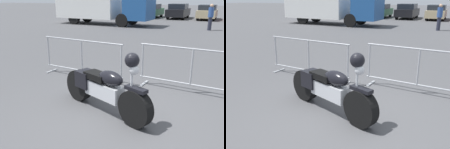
{
  "view_description": "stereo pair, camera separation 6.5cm",
  "coord_description": "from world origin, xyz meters",
  "views": [
    {
      "loc": [
        1.5,
        -3.87,
        2.2
      ],
      "look_at": [
        -0.39,
        0.64,
        0.65
      ],
      "focal_mm": 40.0,
      "sensor_mm": 36.0,
      "label": 1
    },
    {
      "loc": [
        1.56,
        -3.84,
        2.2
      ],
      "look_at": [
        -0.39,
        0.64,
        0.65
      ],
      "focal_mm": 40.0,
      "sensor_mm": 36.0,
      "label": 2
    }
  ],
  "objects": [
    {
      "name": "parked_car_silver",
      "position": [
        -7.74,
        22.61,
        0.75
      ],
      "size": [
        1.95,
        4.41,
        1.48
      ],
      "rotation": [
        0.0,
        0.0,
        1.53
      ],
      "color": "#B7BABF",
      "rests_on": "ground"
    },
    {
      "name": "parked_car_tan",
      "position": [
        0.44,
        22.07,
        0.69
      ],
      "size": [
        1.81,
        4.1,
        1.37
      ],
      "rotation": [
        0.0,
        0.0,
        1.53
      ],
      "color": "tan",
      "rests_on": "ground"
    },
    {
      "name": "crowd_barrier_near",
      "position": [
        -1.84,
        1.95,
        0.56
      ],
      "size": [
        2.55,
        0.76,
        1.07
      ],
      "rotation": [
        0.0,
        0.0,
        -0.14
      ],
      "color": "#9EA0A5",
      "rests_on": "ground"
    },
    {
      "name": "crowd_barrier_far",
      "position": [
        1.06,
        1.95,
        0.56
      ],
      "size": [
        2.55,
        0.76,
        1.07
      ],
      "rotation": [
        0.0,
        0.0,
        -0.14
      ],
      "color": "#9EA0A5",
      "rests_on": "ground"
    },
    {
      "name": "parked_car_green",
      "position": [
        -5.01,
        22.33,
        0.69
      ],
      "size": [
        1.8,
        4.09,
        1.37
      ],
      "rotation": [
        0.0,
        0.0,
        1.53
      ],
      "color": "#236B38",
      "rests_on": "ground"
    },
    {
      "name": "box_truck",
      "position": [
        -7.33,
        14.49,
        1.64
      ],
      "size": [
        7.86,
        2.85,
        2.98
      ],
      "rotation": [
        0.0,
        0.0,
        -0.08
      ],
      "color": "white",
      "rests_on": "ground"
    },
    {
      "name": "parked_car_white",
      "position": [
        -10.47,
        22.72,
        0.75
      ],
      "size": [
        1.96,
        4.44,
        1.48
      ],
      "rotation": [
        0.0,
        0.0,
        1.53
      ],
      "color": "white",
      "rests_on": "ground"
    },
    {
      "name": "parked_car_black",
      "position": [
        -2.29,
        22.25,
        0.73
      ],
      "size": [
        1.89,
        4.29,
        1.43
      ],
      "rotation": [
        0.0,
        0.0,
        1.53
      ],
      "color": "black",
      "rests_on": "ground"
    },
    {
      "name": "motorcycle",
      "position": [
        -0.39,
        0.24,
        0.5
      ],
      "size": [
        2.19,
        1.11,
        1.31
      ],
      "rotation": [
        0.0,
        0.0,
        -0.42
      ],
      "color": "black",
      "rests_on": "ground"
    },
    {
      "name": "pedestrian",
      "position": [
        1.0,
        13.96,
        0.92
      ],
      "size": [
        0.39,
        0.39,
        1.69
      ],
      "rotation": [
        0.0,
        0.0,
        1.41
      ],
      "color": "#262838",
      "rests_on": "ground"
    },
    {
      "name": "ground_plane",
      "position": [
        0.0,
        0.0,
        0.0
      ],
      "size": [
        120.0,
        120.0,
        0.0
      ],
      "primitive_type": "plane",
      "color": "#4C4C4F"
    }
  ]
}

